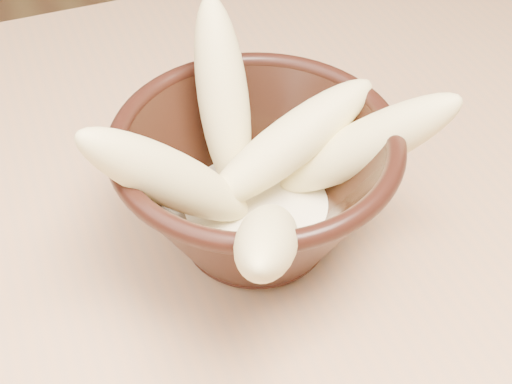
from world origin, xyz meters
The scene contains 8 objects.
table centered at (0.00, 0.00, 0.67)m, with size 1.20×0.80×0.75m.
bowl centered at (0.07, 0.02, 0.81)m, with size 0.19×0.19×0.10m.
milk_puddle centered at (0.07, 0.02, 0.78)m, with size 0.11×0.11×0.01m, color #F7EDC7.
banana_upright centered at (0.06, 0.07, 0.85)m, with size 0.04×0.04×0.14m, color #F3DA8F.
banana_left centered at (0.01, 0.01, 0.84)m, with size 0.04×0.04×0.14m, color #F3DA8F.
banana_right centered at (0.14, 0.00, 0.83)m, with size 0.04×0.04×0.14m, color #F3DA8F.
banana_across centered at (0.09, 0.03, 0.83)m, with size 0.04×0.04×0.14m, color #F3DA8F.
banana_front centered at (0.04, -0.06, 0.84)m, with size 0.04×0.04×0.16m, color #F3DA8F.
Camera 1 is at (-0.06, -0.30, 1.14)m, focal length 50.00 mm.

